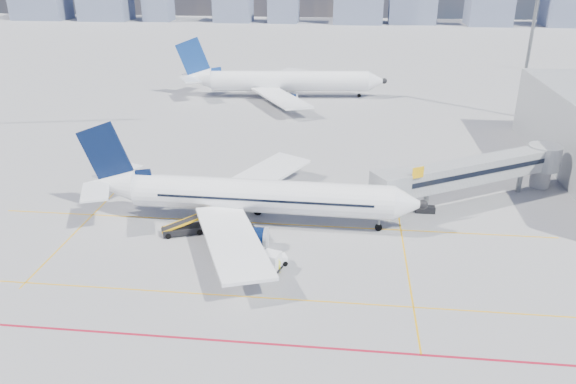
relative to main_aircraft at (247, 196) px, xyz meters
name	(u,v)px	position (x,y,z in m)	size (l,w,h in m)	color
ground	(258,261)	(2.36, -7.86, -3.22)	(420.00, 420.00, 0.00)	gray
apron_markings	(245,283)	(1.78, -11.78, -3.22)	(90.00, 35.12, 0.01)	#E7A40C
jet_bridge	(481,170)	(25.87, 9.05, 0.52)	(23.55, 15.78, 6.30)	#989BA0
floodlight_mast_ne	(531,38)	(40.36, 47.13, 10.36)	(3.20, 0.61, 25.45)	slate
main_aircraft	(247,196)	(0.00, 0.00, 0.00)	(37.03, 32.27, 10.88)	white
second_aircraft	(281,81)	(-3.36, 56.49, 0.00)	(41.50, 36.11, 12.13)	white
baggage_tug	(275,259)	(4.06, -8.37, -2.56)	(2.29, 1.91, 1.39)	white
cargo_dolly	(262,260)	(3.03, -9.32, -2.17)	(3.82, 2.52, 1.93)	black
belt_loader	(185,228)	(-6.12, -3.11, -2.58)	(6.06, 3.46, 2.47)	black
ramp_worker	(278,266)	(4.56, -9.73, -2.46)	(0.55, 0.36, 1.52)	#F2F91A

